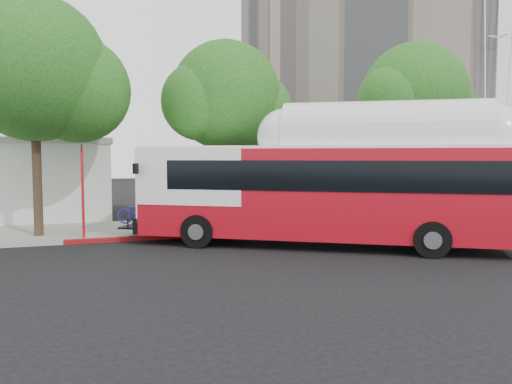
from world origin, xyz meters
TOP-DOWN VIEW (x-y plane):
  - ground at (0.00, 0.00)m, footprint 120.00×120.00m
  - sidewalk at (0.00, 6.50)m, footprint 60.00×5.00m
  - curb_strip at (0.00, 3.90)m, footprint 60.00×0.30m
  - red_curb_segment at (-3.00, 3.90)m, footprint 10.00×0.32m
  - street_tree_left at (-8.53, 5.56)m, footprint 6.67×5.80m
  - street_tree_mid at (-0.59, 6.06)m, footprint 5.75×5.00m
  - street_tree_right at (9.44, 5.86)m, footprint 6.21×5.40m
  - apartment_tower at (18.00, 28.00)m, footprint 18.00×18.00m
  - transit_bus at (1.26, 0.41)m, footprint 13.68×9.61m
  - signal_pole at (-7.26, 4.29)m, footprint 0.11×0.36m

SIDE VIEW (x-z plane):
  - ground at x=0.00m, z-range 0.00..0.00m
  - sidewalk at x=0.00m, z-range 0.00..0.15m
  - curb_strip at x=0.00m, z-range 0.00..0.15m
  - red_curb_segment at x=-3.00m, z-range 0.00..0.16m
  - signal_pole at x=-7.26m, z-range 0.05..3.87m
  - transit_bus at x=1.26m, z-range -0.14..4.14m
  - street_tree_mid at x=-0.59m, z-range 1.60..10.22m
  - street_tree_right at x=9.44m, z-range 1.67..10.85m
  - street_tree_left at x=-8.53m, z-range 1.73..11.47m
  - apartment_tower at x=18.00m, z-range -0.88..36.12m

